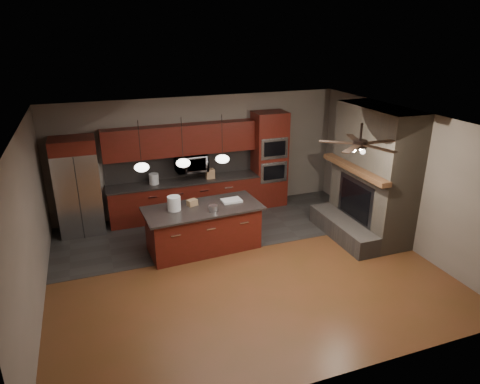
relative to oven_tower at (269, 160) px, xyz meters
name	(u,v)px	position (x,y,z in m)	size (l,w,h in m)	color
ground	(243,266)	(-1.70, -2.69, -1.19)	(7.00, 7.00, 0.00)	brown
ceiling	(243,121)	(-1.70, -2.69, 1.61)	(7.00, 6.00, 0.02)	white
back_wall	(200,155)	(-1.70, 0.31, 0.21)	(7.00, 0.02, 2.80)	slate
right_wall	(402,177)	(1.80, -2.69, 0.21)	(0.02, 6.00, 2.80)	slate
left_wall	(29,228)	(-5.20, -2.69, 0.21)	(0.02, 6.00, 2.80)	slate
slate_tile_patch	(215,227)	(-1.70, -0.89, -1.19)	(7.00, 2.40, 0.01)	#2B2927
fireplace_column	(371,178)	(1.34, -2.29, 0.11)	(1.30, 2.10, 2.80)	brown
back_cabinetry	(184,180)	(-2.18, 0.05, -0.30)	(3.59, 0.64, 2.20)	#581410
oven_tower	(269,160)	(0.00, 0.00, 0.00)	(0.80, 0.63, 2.38)	#581410
microwave	(191,163)	(-1.98, 0.06, 0.11)	(0.73, 0.41, 0.50)	silver
refrigerator	(78,187)	(-4.52, -0.07, -0.12)	(0.92, 0.75, 2.14)	silver
kitchen_island	(203,228)	(-2.20, -1.74, -0.73)	(2.40, 1.21, 0.92)	#581410
white_bucket	(174,203)	(-2.76, -1.68, -0.13)	(0.26, 0.26, 0.28)	silver
paint_can	(213,208)	(-2.05, -1.98, -0.21)	(0.17, 0.17, 0.12)	#A9A9AD
paint_tray	(231,200)	(-1.56, -1.64, -0.25)	(0.40, 0.28, 0.04)	silver
cardboard_box	(192,203)	(-2.37, -1.57, -0.21)	(0.19, 0.14, 0.12)	#93704C
counter_bucket	(154,179)	(-2.88, 0.01, -0.17)	(0.22, 0.22, 0.25)	silver
counter_box	(210,174)	(-1.55, -0.04, -0.18)	(0.20, 0.16, 0.22)	#A17953
pendant_left	(142,167)	(-3.35, -1.99, 0.77)	(0.26, 0.26, 0.92)	black
pendant_center	(183,163)	(-2.60, -1.99, 0.77)	(0.26, 0.26, 0.92)	black
pendant_right	(222,159)	(-1.85, -1.99, 0.77)	(0.26, 0.26, 0.92)	black
ceiling_fan	(360,143)	(0.10, -3.49, 1.27)	(1.27, 1.33, 0.41)	black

